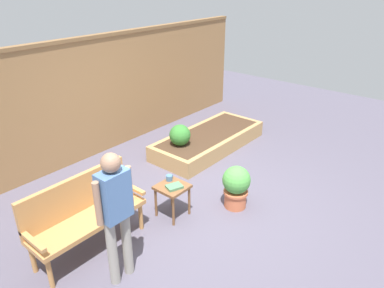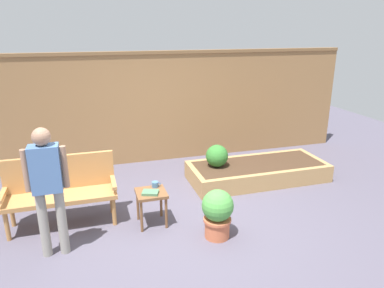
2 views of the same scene
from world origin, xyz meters
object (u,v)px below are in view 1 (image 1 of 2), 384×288
garden_bench (83,209)px  shrub_near_bench (180,135)px  side_table (172,191)px  cup_on_table (169,178)px  person_by_bench (116,208)px  book_on_table (174,187)px  potted_boxwood (236,185)px

garden_bench → shrub_near_bench: bearing=14.6°
side_table → cup_on_table: (0.08, 0.13, 0.12)m
side_table → cup_on_table: bearing=57.3°
side_table → person_by_bench: (-1.22, -0.35, 0.54)m
side_table → cup_on_table: cup_on_table is taller
book_on_table → person_by_bench: size_ratio=0.13×
garden_bench → potted_boxwood: size_ratio=2.22×
book_on_table → shrub_near_bench: size_ratio=0.55×
book_on_table → garden_bench: bearing=178.7°
side_table → person_by_bench: person_by_bench is taller
cup_on_table → person_by_bench: bearing=-159.7°
potted_boxwood → person_by_bench: person_by_bench is taller
side_table → book_on_table: 0.12m
garden_bench → side_table: size_ratio=3.00×
cup_on_table → garden_bench: bearing=168.1°
potted_boxwood → book_on_table: bearing=146.6°
shrub_near_bench → potted_boxwood: bearing=-110.1°
shrub_near_bench → person_by_bench: person_by_bench is taller
book_on_table → potted_boxwood: size_ratio=0.32×
garden_bench → cup_on_table: (1.24, -0.26, -0.03)m
potted_boxwood → cup_on_table: bearing=133.7°
cup_on_table → person_by_bench: 1.45m
garden_bench → book_on_table: size_ratio=6.88×
potted_boxwood → shrub_near_bench: size_ratio=1.70×
garden_bench → book_on_table: bearing=-21.6°
potted_boxwood → person_by_bench: bearing=174.0°
side_table → shrub_near_bench: 1.69m
garden_bench → person_by_bench: size_ratio=0.92×
side_table → potted_boxwood: 0.93m
side_table → potted_boxwood: bearing=-37.0°
side_table → shrub_near_bench: shrub_near_bench is taller
book_on_table → shrub_near_bench: 1.74m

